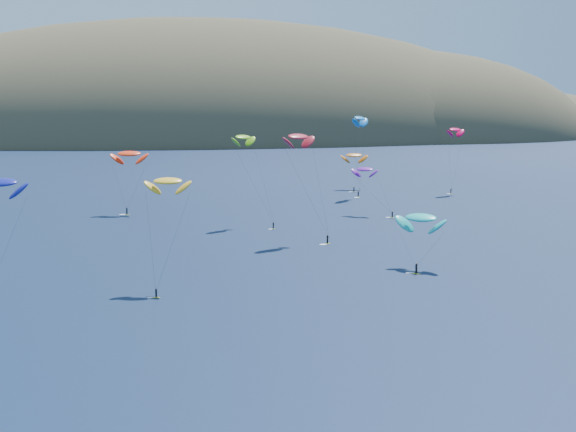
{
  "coord_description": "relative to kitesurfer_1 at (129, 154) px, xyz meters",
  "views": [
    {
      "loc": [
        -33.51,
        -80.36,
        33.92
      ],
      "look_at": [
        -2.65,
        80.0,
        9.0
      ],
      "focal_mm": 50.0,
      "sensor_mm": 36.0,
      "label": 1
    }
  ],
  "objects": [
    {
      "name": "kitesurfer_4",
      "position": [
        74.96,
        23.28,
        8.93
      ],
      "size": [
        9.57,
        10.45,
        28.72
      ],
      "rotation": [
        0.0,
        0.0,
        0.91
      ],
      "color": "gold",
      "rests_on": "ground"
    },
    {
      "name": "kitesurfer_6",
      "position": [
        65.54,
        -15.42,
        -4.26
      ],
      "size": [
        10.26,
        12.95,
        14.9
      ],
      "rotation": [
        0.0,
        0.0,
        -0.64
      ],
      "color": "gold",
      "rests_on": "ground"
    },
    {
      "name": "ground",
      "position": [
        34.85,
        -153.21,
        -17.01
      ],
      "size": [
        2800.0,
        2800.0,
        0.0
      ],
      "primitive_type": "plane",
      "color": "black",
      "rests_on": "ground"
    },
    {
      "name": "kitesurfer_2",
      "position": [
        7.04,
        -92.07,
        1.74
      ],
      "size": [
        8.22,
        11.35,
        20.96
      ],
      "rotation": [
        0.0,
        0.0,
        -0.15
      ],
      "color": "gold",
      "rests_on": "ground"
    },
    {
      "name": "island",
      "position": [
        74.25,
        409.15,
        -27.75
      ],
      "size": [
        730.0,
        300.0,
        210.0
      ],
      "color": "#3D3526",
      "rests_on": "ground"
    },
    {
      "name": "kitesurfer_9",
      "position": [
        38.63,
        -52.51,
        7.14
      ],
      "size": [
        11.35,
        11.05,
        26.76
      ],
      "rotation": [
        0.0,
        0.0,
        0.57
      ],
      "color": "gold",
      "rests_on": "ground"
    },
    {
      "name": "kitesurfer_3",
      "position": [
        29.28,
        -26.99,
        5.8
      ],
      "size": [
        11.17,
        13.42,
        25.08
      ],
      "rotation": [
        0.0,
        0.0,
        0.69
      ],
      "color": "gold",
      "rests_on": "ground"
    },
    {
      "name": "kitesurfer_5",
      "position": [
        56.41,
        -85.77,
        -7.17
      ],
      "size": [
        10.46,
        11.9,
        12.65
      ],
      "rotation": [
        0.0,
        0.0,
        -0.76
      ],
      "color": "gold",
      "rests_on": "ground"
    },
    {
      "name": "kitesurfer_11",
      "position": [
        79.26,
        44.96,
        -4.94
      ],
      "size": [
        9.65,
        12.45,
        14.72
      ],
      "rotation": [
        0.0,
        0.0,
        -0.06
      ],
      "color": "gold",
      "rests_on": "ground"
    },
    {
      "name": "kitesurfer_1",
      "position": [
        0.0,
        0.0,
        0.0
      ],
      "size": [
        10.74,
        7.61,
        19.89
      ],
      "rotation": [
        0.0,
        0.0,
        -0.13
      ],
      "color": "gold",
      "rests_on": "ground"
    },
    {
      "name": "kitesurfer_8",
      "position": [
        109.79,
        26.34,
        4.76
      ],
      "size": [
        9.2,
        7.69,
        24.17
      ],
      "rotation": [
        0.0,
        0.0,
        0.55
      ],
      "color": "gold",
      "rests_on": "ground"
    },
    {
      "name": "kitesurfer_10",
      "position": [
        -22.68,
        -82.44,
        1.09
      ],
      "size": [
        10.82,
        12.2,
        20.92
      ],
      "rotation": [
        0.0,
        0.0,
        -0.25
      ],
      "color": "gold",
      "rests_on": "ground"
    }
  ]
}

